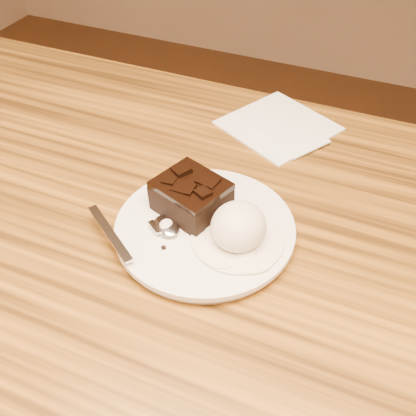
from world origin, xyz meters
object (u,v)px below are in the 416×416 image
at_px(dining_table, 176,384).
at_px(ice_cream_scoop, 238,226).
at_px(napkin, 278,125).
at_px(plate, 205,231).
at_px(brownie, 191,198).
at_px(spoon, 166,227).

relative_size(dining_table, ice_cream_scoop, 16.96).
bearing_deg(napkin, plate, -92.37).
relative_size(dining_table, brownie, 14.35).
bearing_deg(plate, ice_cream_scoop, -9.09).
relative_size(ice_cream_scoop, spoon, 0.43).
bearing_deg(plate, spoon, -147.86).
bearing_deg(brownie, dining_table, -111.24).
bearing_deg(dining_table, spoon, 6.82).
bearing_deg(plate, napkin, 87.63).
relative_size(dining_table, spoon, 7.25).
xyz_separation_m(plate, ice_cream_scoop, (0.05, -0.01, 0.03)).
bearing_deg(napkin, brownie, -98.62).
xyz_separation_m(ice_cream_scoop, napkin, (-0.04, 0.29, -0.04)).
relative_size(dining_table, plate, 5.27).
height_order(spoon, napkin, spoon).
xyz_separation_m(brownie, napkin, (0.04, 0.26, -0.04)).
relative_size(brownie, spoon, 0.51).
xyz_separation_m(dining_table, brownie, (0.02, 0.05, 0.41)).
height_order(dining_table, napkin, napkin).
relative_size(ice_cream_scoop, napkin, 0.46).
bearing_deg(brownie, ice_cream_scoop, -20.43).
bearing_deg(dining_table, plate, 30.00).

